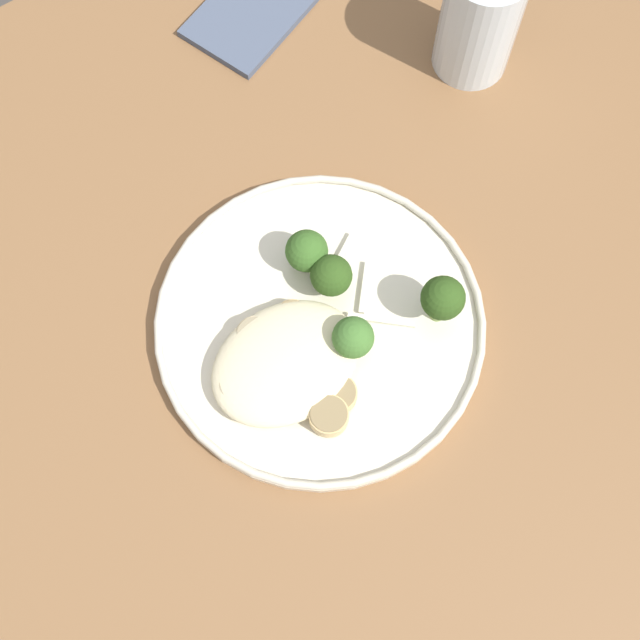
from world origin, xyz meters
The scene contains 20 objects.
ground centered at (0.00, 0.00, 0.00)m, with size 6.00×6.00×0.00m, color #47423D.
wooden_dining_table centered at (0.00, 0.00, 0.66)m, with size 1.40×1.00×0.74m.
dinner_plate centered at (0.06, 0.03, 0.75)m, with size 0.29×0.29×0.02m.
noodle_bed centered at (0.01, 0.01, 0.76)m, with size 0.13×0.10×0.03m.
seared_scallop_front_small centered at (0.00, 0.04, 0.76)m, with size 0.03×0.03×0.02m.
seared_scallop_large_seared centered at (0.03, -0.01, 0.76)m, with size 0.03×0.03×0.01m.
seared_scallop_right_edge centered at (-0.04, 0.02, 0.76)m, with size 0.03×0.03×0.02m.
seared_scallop_left_edge centered at (0.03, -0.04, 0.76)m, with size 0.03×0.03×0.01m.
seared_scallop_center_golden centered at (0.00, 0.01, 0.76)m, with size 0.03×0.03×0.01m.
seared_scallop_half_hidden centered at (0.01, -0.05, 0.76)m, with size 0.03×0.03×0.02m.
seared_scallop_on_noodles centered at (0.04, 0.04, 0.76)m, with size 0.03×0.03×0.01m.
broccoli_floret_rear_charred centered at (0.07, -0.01, 0.78)m, with size 0.04×0.04×0.05m.
broccoli_floret_left_leaning centered at (0.08, 0.05, 0.78)m, with size 0.04×0.04×0.05m.
broccoli_floret_right_tilted centered at (0.15, -0.02, 0.79)m, with size 0.04×0.04×0.06m.
broccoli_floret_split_head centered at (0.08, 0.08, 0.78)m, with size 0.04×0.04×0.05m.
onion_sliver_long_sliver centered at (0.10, 0.00, 0.75)m, with size 0.06×0.01×0.00m, color silver.
onion_sliver_short_strip centered at (0.11, 0.03, 0.75)m, with size 0.05×0.01×0.00m, color silver.
onion_sliver_curled_piece centered at (0.11, 0.07, 0.75)m, with size 0.04×0.01×0.00m, color silver.
water_glass centered at (0.34, 0.18, 0.79)m, with size 0.07×0.07×0.12m.
folded_napkin centered at (0.19, 0.35, 0.74)m, with size 0.15×0.09×0.01m, color #4C566B.
Camera 1 is at (-0.08, -0.18, 1.45)m, focal length 47.39 mm.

